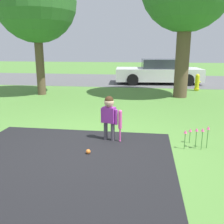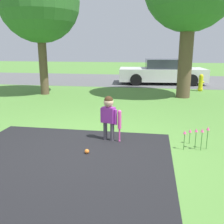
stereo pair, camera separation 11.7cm
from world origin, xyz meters
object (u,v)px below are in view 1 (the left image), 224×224
sports_ball (88,152)px  child (109,112)px  baseball_bat (120,121)px  parked_car (159,72)px  tree_near_driveway (36,2)px  fire_hydrant (197,83)px

sports_ball → child: bearing=70.5°
baseball_bat → parked_car: parked_car is taller
baseball_bat → parked_car: bearing=83.1°
tree_near_driveway → fire_hydrant: bearing=16.1°
sports_ball → fire_hydrant: bearing=66.8°
child → sports_ball: child is taller
baseball_bat → sports_ball: 0.91m
parked_car → tree_near_driveway: tree_near_driveway is taller
baseball_bat → fire_hydrant: bearing=68.3°
child → tree_near_driveway: 6.54m
fire_hydrant → tree_near_driveway: (-6.34, -1.83, 3.12)m
child → parked_car: parked_car is taller
parked_car → child: bearing=76.3°
child → fire_hydrant: 7.16m
child → baseball_bat: (0.23, -0.06, -0.16)m
child → baseball_bat: 0.29m
tree_near_driveway → parked_car: bearing=40.4°
baseball_bat → sports_ball: bearing=-126.0°
fire_hydrant → parked_car: bearing=124.9°
baseball_bat → parked_car: size_ratio=0.14×
baseball_bat → tree_near_driveway: size_ratio=0.13×
child → sports_ball: (-0.26, -0.73, -0.54)m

